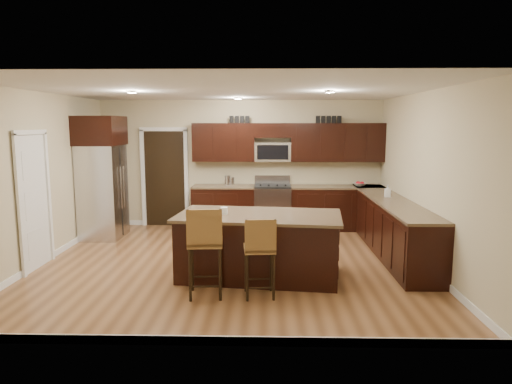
{
  "coord_description": "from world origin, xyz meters",
  "views": [
    {
      "loc": [
        0.55,
        -7.03,
        2.2
      ],
      "look_at": [
        0.38,
        0.4,
        1.09
      ],
      "focal_mm": 32.0,
      "sensor_mm": 36.0,
      "label": 1
    }
  ],
  "objects_px": {
    "range": "(272,207)",
    "island": "(259,247)",
    "stool_left": "(205,242)",
    "stool_mid": "(260,248)",
    "refrigerator": "(102,176)"
  },
  "relations": [
    {
      "from": "range",
      "to": "island",
      "type": "relative_size",
      "value": 0.45
    },
    {
      "from": "range",
      "to": "stool_left",
      "type": "height_order",
      "value": "stool_left"
    },
    {
      "from": "stool_mid",
      "to": "refrigerator",
      "type": "height_order",
      "value": "refrigerator"
    },
    {
      "from": "island",
      "to": "stool_left",
      "type": "xyz_separation_m",
      "value": [
        -0.66,
        -0.85,
        0.3
      ]
    },
    {
      "from": "range",
      "to": "island",
      "type": "height_order",
      "value": "range"
    },
    {
      "from": "island",
      "to": "stool_left",
      "type": "relative_size",
      "value": 2.1
    },
    {
      "from": "range",
      "to": "refrigerator",
      "type": "bearing_deg",
      "value": -166.12
    },
    {
      "from": "range",
      "to": "refrigerator",
      "type": "relative_size",
      "value": 0.47
    },
    {
      "from": "stool_left",
      "to": "stool_mid",
      "type": "distance_m",
      "value": 0.69
    },
    {
      "from": "range",
      "to": "island",
      "type": "xyz_separation_m",
      "value": [
        -0.23,
        -3.06,
        -0.04
      ]
    },
    {
      "from": "range",
      "to": "stool_mid",
      "type": "bearing_deg",
      "value": -93.04
    },
    {
      "from": "island",
      "to": "refrigerator",
      "type": "distance_m",
      "value": 3.88
    },
    {
      "from": "range",
      "to": "stool_mid",
      "type": "xyz_separation_m",
      "value": [
        -0.21,
        -3.91,
        0.18
      ]
    },
    {
      "from": "refrigerator",
      "to": "island",
      "type": "bearing_deg",
      "value": -36.26
    },
    {
      "from": "island",
      "to": "range",
      "type": "bearing_deg",
      "value": 92.38
    }
  ]
}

